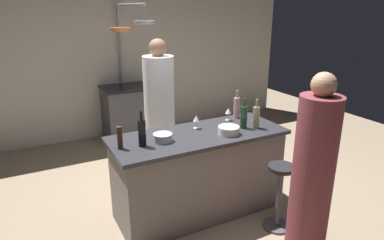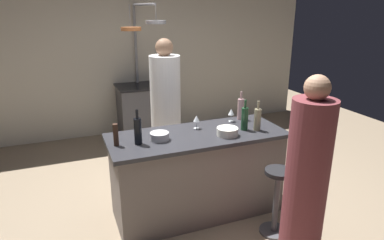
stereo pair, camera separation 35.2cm
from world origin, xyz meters
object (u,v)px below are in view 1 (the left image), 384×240
object	(u,v)px
chef	(160,116)
wine_bottle_white	(256,117)
pepper_mill	(120,138)
bar_stool_right	(279,194)
mixing_bowl_ceramic	(229,130)
wine_glass_by_chef	(228,111)
guest_right	(313,176)
wine_glass_near_left_guest	(196,119)
stove_range	(128,113)
wine_bottle_dark	(142,133)
wine_bottle_green	(244,117)
wine_bottle_rose	(237,107)
mixing_bowl_steel	(163,137)

from	to	relation	value
chef	wine_bottle_white	xyz separation A→B (m)	(0.66, -1.07, 0.20)
pepper_mill	chef	bearing A→B (deg)	51.09
pepper_mill	wine_bottle_white	size ratio (longest dim) A/B	0.67
bar_stool_right	mixing_bowl_ceramic	xyz separation A→B (m)	(-0.30, 0.47, 0.56)
wine_glass_by_chef	wine_bottle_white	bearing A→B (deg)	-70.59
guest_right	wine_glass_near_left_guest	world-z (taller)	guest_right
bar_stool_right	wine_glass_by_chef	world-z (taller)	wine_glass_by_chef
stove_range	wine_bottle_dark	distance (m)	2.64
stove_range	guest_right	world-z (taller)	guest_right
wine_bottle_white	mixing_bowl_ceramic	xyz separation A→B (m)	(-0.36, -0.02, -0.08)
wine_bottle_dark	stove_range	bearing A→B (deg)	76.16
chef	wine_bottle_green	bearing A→B (deg)	-62.02
wine_glass_near_left_guest	mixing_bowl_ceramic	xyz separation A→B (m)	(0.21, -0.29, -0.07)
wine_bottle_rose	bar_stool_right	bearing A→B (deg)	-94.62
wine_bottle_dark	wine_bottle_white	xyz separation A→B (m)	(1.23, -0.08, -0.01)
wine_glass_by_chef	wine_bottle_rose	bearing A→B (deg)	16.31
bar_stool_right	wine_bottle_green	xyz separation A→B (m)	(-0.07, 0.55, 0.65)
wine_bottle_dark	bar_stool_right	bearing A→B (deg)	-25.98
wine_glass_by_chef	mixing_bowl_ceramic	size ratio (longest dim) A/B	0.69
mixing_bowl_ceramic	bar_stool_right	bearing A→B (deg)	-57.13
chef	wine_glass_by_chef	distance (m)	0.92
wine_bottle_white	mixing_bowl_steel	distance (m)	1.03
wine_bottle_white	mixing_bowl_steel	xyz separation A→B (m)	(-1.02, 0.10, -0.08)
guest_right	pepper_mill	bearing A→B (deg)	143.60
pepper_mill	wine_bottle_rose	distance (m)	1.47
guest_right	wine_bottle_green	distance (m)	0.98
wine_bottle_green	chef	bearing A→B (deg)	117.98
pepper_mill	wine_bottle_white	distance (m)	1.43
chef	wine_bottle_rose	bearing A→B (deg)	-45.51
wine_glass_near_left_guest	mixing_bowl_ceramic	bearing A→B (deg)	-54.22
pepper_mill	mixing_bowl_steel	size ratio (longest dim) A/B	1.14
stove_range	mixing_bowl_steel	size ratio (longest dim) A/B	4.84
wine_bottle_dark	wine_glass_near_left_guest	distance (m)	0.69
bar_stool_right	mixing_bowl_steel	distance (m)	1.27
chef	pepper_mill	size ratio (longest dim) A/B	8.43
bar_stool_right	wine_bottle_rose	distance (m)	1.10
wine_glass_by_chef	mixing_bowl_steel	size ratio (longest dim) A/B	0.79
bar_stool_right	wine_bottle_dark	bearing A→B (deg)	154.02
pepper_mill	wine_bottle_green	bearing A→B (deg)	-2.54
chef	wine_bottle_rose	distance (m)	0.99
guest_right	wine_bottle_rose	world-z (taller)	guest_right
mixing_bowl_ceramic	wine_bottle_dark	bearing A→B (deg)	173.23
guest_right	wine_glass_near_left_guest	xyz separation A→B (m)	(-0.50, 1.16, 0.24)
wine_bottle_green	bar_stool_right	bearing A→B (deg)	-83.24
stove_range	wine_bottle_rose	bearing A→B (deg)	-73.81
wine_bottle_rose	stove_range	bearing A→B (deg)	106.19
wine_bottle_white	stove_range	bearing A→B (deg)	103.45
wine_bottle_green	wine_glass_by_chef	xyz separation A→B (m)	(-0.00, 0.29, -0.02)
stove_range	wine_bottle_white	size ratio (longest dim) A/B	2.85
stove_range	bar_stool_right	distance (m)	3.12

